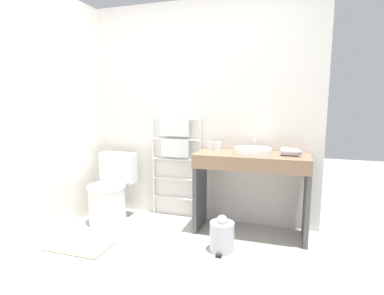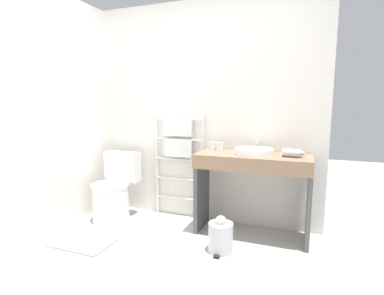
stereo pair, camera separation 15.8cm
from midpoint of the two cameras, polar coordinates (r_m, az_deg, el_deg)
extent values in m
cube|color=silver|center=(3.38, -0.33, 6.52)|extent=(2.67, 0.12, 2.40)
cube|color=silver|center=(3.32, -26.78, 5.57)|extent=(0.12, 2.30, 2.40)
cylinder|color=white|center=(3.49, -17.13, -10.46)|extent=(0.39, 0.39, 0.40)
cylinder|color=white|center=(3.43, -17.29, -7.09)|extent=(0.41, 0.41, 0.02)
cube|color=white|center=(3.60, -15.09, -3.67)|extent=(0.41, 0.16, 0.34)
cylinder|color=silver|center=(3.57, -15.20, -0.90)|extent=(0.05, 0.05, 0.01)
cylinder|color=silver|center=(3.56, -8.67, -3.33)|extent=(0.02, 0.02, 1.18)
cylinder|color=silver|center=(3.35, 0.18, -3.98)|extent=(0.02, 0.02, 1.18)
cylinder|color=silver|center=(3.54, -4.31, -9.65)|extent=(0.57, 0.02, 0.02)
cylinder|color=silver|center=(3.48, -4.36, -6.04)|extent=(0.57, 0.02, 0.02)
cylinder|color=silver|center=(3.43, -4.40, -2.31)|extent=(0.57, 0.02, 0.02)
cylinder|color=silver|center=(3.39, -4.44, 1.53)|extent=(0.57, 0.02, 0.02)
cylinder|color=silver|center=(3.37, -4.49, 5.42)|extent=(0.57, 0.02, 0.02)
cube|color=silver|center=(3.35, -4.65, 3.85)|extent=(0.33, 0.04, 0.20)
cube|color=silver|center=(3.38, -4.60, -0.10)|extent=(0.33, 0.04, 0.21)
cube|color=#84664C|center=(2.98, 9.82, -1.50)|extent=(1.09, 0.47, 0.03)
cube|color=#84664C|center=(2.77, 9.14, -3.66)|extent=(1.09, 0.02, 0.10)
cube|color=#4C4C4F|center=(3.18, 0.09, -8.32)|extent=(0.04, 0.40, 0.79)
cube|color=#4C4C4F|center=(3.05, 19.60, -9.59)|extent=(0.04, 0.40, 0.79)
cylinder|color=white|center=(2.97, 9.98, -0.62)|extent=(0.37, 0.37, 0.06)
cylinder|color=silver|center=(2.97, 9.99, -0.15)|extent=(0.30, 0.30, 0.01)
cylinder|color=silver|center=(3.17, 10.50, 0.54)|extent=(0.02, 0.02, 0.12)
cylinder|color=silver|center=(3.12, 10.42, 1.35)|extent=(0.02, 0.09, 0.02)
cylinder|color=white|center=(3.21, 2.12, 0.42)|extent=(0.08, 0.08, 0.08)
cylinder|color=white|center=(3.17, 3.44, 0.29)|extent=(0.07, 0.07, 0.08)
cylinder|color=#B7B7BC|center=(2.92, 16.60, -0.84)|extent=(0.15, 0.08, 0.08)
cone|color=#9C9CA0|center=(2.92, 18.65, -0.93)|extent=(0.05, 0.06, 0.06)
cube|color=#B7B7BC|center=(3.00, 15.99, -0.56)|extent=(0.05, 0.10, 0.05)
cylinder|color=#B7B7BC|center=(2.79, 4.04, -16.60)|extent=(0.22, 0.22, 0.27)
sphere|color=#B7B7BC|center=(2.73, 4.07, -13.70)|extent=(0.10, 0.10, 0.10)
cube|color=black|center=(2.74, 3.35, -19.97)|extent=(0.05, 0.04, 0.02)
cube|color=gray|center=(3.12, -21.86, -16.97)|extent=(0.56, 0.36, 0.01)
camera|label=1|loc=(0.08, -91.64, -0.25)|focal=28.00mm
camera|label=2|loc=(0.08, 88.36, 0.25)|focal=28.00mm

